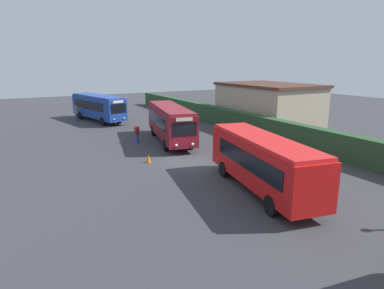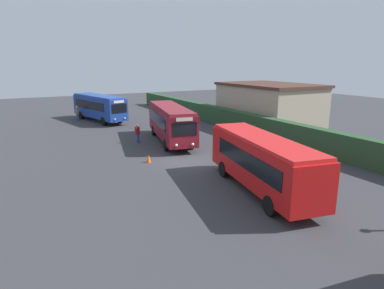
{
  "view_description": "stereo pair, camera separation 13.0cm",
  "coord_description": "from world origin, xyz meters",
  "px_view_note": "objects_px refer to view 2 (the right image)",
  "views": [
    {
      "loc": [
        21.1,
        -11.2,
        7.16
      ],
      "look_at": [
        0.24,
        0.24,
        1.29
      ],
      "focal_mm": 31.2,
      "sensor_mm": 36.0,
      "label": 1
    },
    {
      "loc": [
        21.16,
        -11.08,
        7.16
      ],
      "look_at": [
        0.24,
        0.24,
        1.29
      ],
      "focal_mm": 31.2,
      "sensor_mm": 36.0,
      "label": 2
    }
  ],
  "objects_px": {
    "bus_maroon": "(171,122)",
    "traffic_cone": "(149,158)",
    "person_center": "(137,133)",
    "bus_blue": "(99,106)",
    "person_left": "(77,113)",
    "person_right": "(198,129)",
    "bus_red": "(262,161)"
  },
  "relations": [
    {
      "from": "bus_blue",
      "to": "person_center",
      "type": "xyz_separation_m",
      "value": [
        13.32,
        0.26,
        -0.96
      ]
    },
    {
      "from": "bus_blue",
      "to": "traffic_cone",
      "type": "xyz_separation_m",
      "value": [
        19.65,
        -1.13,
        -1.56
      ]
    },
    {
      "from": "person_center",
      "to": "person_right",
      "type": "xyz_separation_m",
      "value": [
        0.78,
        5.91,
        -0.01
      ]
    },
    {
      "from": "bus_maroon",
      "to": "bus_red",
      "type": "height_order",
      "value": "bus_maroon"
    },
    {
      "from": "person_right",
      "to": "traffic_cone",
      "type": "distance_m",
      "value": 9.19
    },
    {
      "from": "bus_maroon",
      "to": "person_left",
      "type": "xyz_separation_m",
      "value": [
        -16.27,
        -5.48,
        -0.9
      ]
    },
    {
      "from": "bus_maroon",
      "to": "traffic_cone",
      "type": "xyz_separation_m",
      "value": [
        5.24,
        -4.26,
        -1.59
      ]
    },
    {
      "from": "person_center",
      "to": "traffic_cone",
      "type": "distance_m",
      "value": 6.51
    },
    {
      "from": "person_right",
      "to": "person_left",
      "type": "bearing_deg",
      "value": 149.64
    },
    {
      "from": "bus_red",
      "to": "traffic_cone",
      "type": "height_order",
      "value": "bus_red"
    },
    {
      "from": "person_center",
      "to": "bus_blue",
      "type": "bearing_deg",
      "value": -13.35
    },
    {
      "from": "bus_maroon",
      "to": "traffic_cone",
      "type": "bearing_deg",
      "value": -26.39
    },
    {
      "from": "person_right",
      "to": "traffic_cone",
      "type": "bearing_deg",
      "value": -111.2
    },
    {
      "from": "bus_red",
      "to": "person_right",
      "type": "height_order",
      "value": "bus_red"
    },
    {
      "from": "bus_red",
      "to": "person_center",
      "type": "distance_m",
      "value": 14.85
    },
    {
      "from": "bus_blue",
      "to": "person_center",
      "type": "distance_m",
      "value": 13.36
    },
    {
      "from": "bus_maroon",
      "to": "traffic_cone",
      "type": "distance_m",
      "value": 6.94
    },
    {
      "from": "person_center",
      "to": "bus_maroon",
      "type": "bearing_deg",
      "value": -125.28
    },
    {
      "from": "person_left",
      "to": "traffic_cone",
      "type": "relative_size",
      "value": 3.11
    },
    {
      "from": "person_left",
      "to": "traffic_cone",
      "type": "xyz_separation_m",
      "value": [
        21.51,
        1.22,
        -0.69
      ]
    },
    {
      "from": "bus_blue",
      "to": "person_left",
      "type": "xyz_separation_m",
      "value": [
        -1.86,
        -2.36,
        -0.87
      ]
    },
    {
      "from": "bus_red",
      "to": "person_right",
      "type": "xyz_separation_m",
      "value": [
        -13.88,
        3.72,
        -0.93
      ]
    },
    {
      "from": "traffic_cone",
      "to": "bus_maroon",
      "type": "bearing_deg",
      "value": 140.93
    },
    {
      "from": "bus_maroon",
      "to": "bus_red",
      "type": "bearing_deg",
      "value": 9.8
    },
    {
      "from": "person_center",
      "to": "traffic_cone",
      "type": "xyz_separation_m",
      "value": [
        6.33,
        -1.39,
        -0.6
      ]
    },
    {
      "from": "bus_blue",
      "to": "bus_maroon",
      "type": "relative_size",
      "value": 0.98
    },
    {
      "from": "person_center",
      "to": "person_right",
      "type": "relative_size",
      "value": 1.01
    },
    {
      "from": "person_center",
      "to": "traffic_cone",
      "type": "relative_size",
      "value": 2.83
    },
    {
      "from": "bus_blue",
      "to": "person_right",
      "type": "xyz_separation_m",
      "value": [
        14.1,
        6.16,
        -0.97
      ]
    },
    {
      "from": "bus_maroon",
      "to": "person_center",
      "type": "bearing_deg",
      "value": -98.14
    },
    {
      "from": "person_left",
      "to": "traffic_cone",
      "type": "bearing_deg",
      "value": -94.54
    },
    {
      "from": "bus_blue",
      "to": "bus_red",
      "type": "distance_m",
      "value": 28.08
    }
  ]
}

